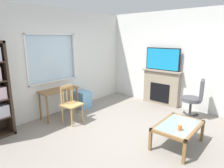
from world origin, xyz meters
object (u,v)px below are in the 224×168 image
object	(u,v)px
plastic_drawer_unit	(83,99)
tv	(163,59)
desk_under_window	(59,94)
sippy_cup	(180,128)
wooden_chair	(71,104)
fireplace	(161,87)
coffee_table	(178,127)
office_chair	(195,97)

from	to	relation	value
plastic_drawer_unit	tv	size ratio (longest dim) A/B	0.47
plastic_drawer_unit	tv	xyz separation A→B (m)	(1.71, -1.59, 1.14)
plastic_drawer_unit	desk_under_window	bearing A→B (deg)	-176.59
plastic_drawer_unit	sippy_cup	bearing A→B (deg)	-98.22
wooden_chair	plastic_drawer_unit	distance (m)	1.06
tv	sippy_cup	xyz separation A→B (m)	(-2.15, -1.44, -0.91)
fireplace	tv	distance (m)	0.85
fireplace	wooden_chair	bearing A→B (deg)	158.47
coffee_table	plastic_drawer_unit	bearing A→B (deg)	85.43
wooden_chair	plastic_drawer_unit	size ratio (longest dim) A/B	1.86
desk_under_window	office_chair	bearing A→B (deg)	-51.49
desk_under_window	fireplace	size ratio (longest dim) A/B	0.82
fireplace	office_chair	distance (m)	1.22
plastic_drawer_unit	sippy_cup	size ratio (longest dim) A/B	5.38
fireplace	sippy_cup	distance (m)	2.60
wooden_chair	sippy_cup	xyz separation A→B (m)	(0.43, -2.46, 0.00)
tv	office_chair	world-z (taller)	tv
fireplace	tv	bearing A→B (deg)	-180.00
fireplace	office_chair	xyz separation A→B (m)	(-0.44, -1.14, 0.02)
wooden_chair	tv	xyz separation A→B (m)	(2.58, -1.02, 0.91)
plastic_drawer_unit	office_chair	bearing A→B (deg)	-64.66
plastic_drawer_unit	office_chair	distance (m)	3.03
sippy_cup	tv	bearing A→B (deg)	33.83
desk_under_window	plastic_drawer_unit	size ratio (longest dim) A/B	2.05
tv	wooden_chair	bearing A→B (deg)	158.34
fireplace	office_chair	bearing A→B (deg)	-111.01
plastic_drawer_unit	fireplace	xyz separation A→B (m)	(1.73, -1.59, 0.29)
tv	desk_under_window	bearing A→B (deg)	148.86
plastic_drawer_unit	fireplace	bearing A→B (deg)	-42.62
coffee_table	sippy_cup	distance (m)	0.25
fireplace	tv	world-z (taller)	tv
office_chair	sippy_cup	bearing A→B (deg)	-170.07
wooden_chair	fireplace	world-z (taller)	fireplace
plastic_drawer_unit	fireplace	distance (m)	2.36
desk_under_window	tv	xyz separation A→B (m)	(2.55, -1.54, 0.77)
wooden_chair	coffee_table	size ratio (longest dim) A/B	0.89
plastic_drawer_unit	office_chair	xyz separation A→B (m)	(1.29, -2.72, 0.31)
desk_under_window	coffee_table	bearing A→B (deg)	-78.14
wooden_chair	tv	world-z (taller)	tv
fireplace	tv	xyz separation A→B (m)	(-0.02, -0.00, 0.85)
desk_under_window	wooden_chair	distance (m)	0.53
plastic_drawer_unit	sippy_cup	world-z (taller)	sippy_cup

